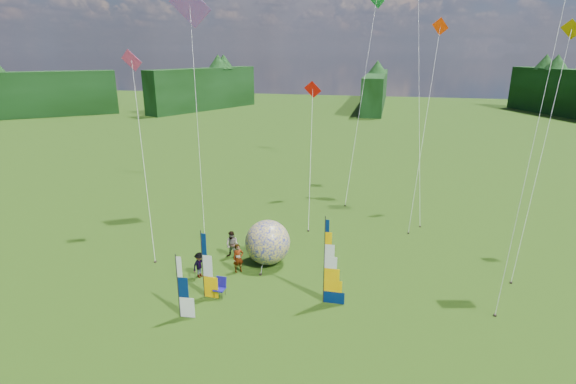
% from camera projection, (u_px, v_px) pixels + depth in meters
% --- Properties ---
extents(ground, '(220.00, 220.00, 0.00)m').
position_uv_depth(ground, '(290.00, 334.00, 20.46)').
color(ground, '#2D4C0C').
rests_on(ground, ground).
extents(treeline_ring, '(210.00, 210.00, 8.00)m').
position_uv_depth(treeline_ring, '(290.00, 255.00, 19.24)').
color(treeline_ring, '#18441B').
rests_on(treeline_ring, ground).
extents(feather_banner_main, '(1.24, 0.11, 4.55)m').
position_uv_depth(feather_banner_main, '(324.00, 262.00, 22.37)').
color(feather_banner_main, '#041C50').
rests_on(feather_banner_main, ground).
extents(side_banner_left, '(1.01, 0.14, 3.61)m').
position_uv_depth(side_banner_left, '(203.00, 265.00, 23.03)').
color(side_banner_left, '#FCB300').
rests_on(side_banner_left, ground).
extents(side_banner_far, '(0.96, 0.17, 3.22)m').
position_uv_depth(side_banner_far, '(178.00, 287.00, 21.33)').
color(side_banner_far, white).
rests_on(side_banner_far, ground).
extents(bol_inflatable, '(2.93, 2.93, 2.71)m').
position_uv_depth(bol_inflatable, '(268.00, 242.00, 26.88)').
color(bol_inflatable, navy).
rests_on(bol_inflatable, ground).
extents(spectator_a, '(0.75, 0.70, 1.71)m').
position_uv_depth(spectator_a, '(238.00, 258.00, 25.96)').
color(spectator_a, '#66594C').
rests_on(spectator_a, ground).
extents(spectator_b, '(0.90, 0.54, 1.73)m').
position_uv_depth(spectator_b, '(232.00, 245.00, 27.72)').
color(spectator_b, '#66594C').
rests_on(spectator_b, ground).
extents(spectator_c, '(0.69, 1.03, 1.50)m').
position_uv_depth(spectator_c, '(200.00, 265.00, 25.38)').
color(spectator_c, '#66594C').
rests_on(spectator_c, ground).
extents(spectator_d, '(1.04, 0.89, 1.69)m').
position_uv_depth(spectator_d, '(268.00, 252.00, 26.84)').
color(spectator_d, '#66594C').
rests_on(spectator_d, ground).
extents(camp_chair, '(0.63, 0.63, 1.05)m').
position_uv_depth(camp_chair, '(219.00, 288.00, 23.40)').
color(camp_chair, navy).
rests_on(camp_chair, ground).
extents(kite_whale, '(5.89, 15.44, 24.09)m').
position_uv_depth(kite_whale, '(420.00, 54.00, 35.02)').
color(kite_whale, black).
rests_on(kite_whale, ground).
extents(kite_rainbow_delta, '(9.93, 13.01, 17.99)m').
position_uv_depth(kite_rainbow_delta, '(196.00, 100.00, 31.44)').
color(kite_rainbow_delta, red).
rests_on(kite_rainbow_delta, ground).
extents(kite_parafoil, '(6.49, 9.78, 17.51)m').
position_uv_depth(kite_parafoil, '(536.00, 128.00, 21.70)').
color(kite_parafoil, red).
rests_on(kite_parafoil, ground).
extents(small_kite_red, '(6.43, 11.74, 10.36)m').
position_uv_depth(small_kite_red, '(311.00, 147.00, 34.62)').
color(small_kite_red, '#C00C04').
rests_on(small_kite_red, ground).
extents(small_kite_orange, '(6.71, 10.61, 15.13)m').
position_uv_depth(small_kite_orange, '(426.00, 118.00, 32.73)').
color(small_kite_orange, red).
rests_on(small_kite_orange, ground).
extents(small_kite_yellow, '(7.13, 10.32, 14.53)m').
position_uv_depth(small_kite_yellow, '(544.00, 143.00, 25.78)').
color(small_kite_yellow, '#E59900').
rests_on(small_kite_yellow, ground).
extents(small_kite_pink, '(6.22, 8.19, 12.90)m').
position_uv_depth(small_kite_pink, '(142.00, 148.00, 28.39)').
color(small_kite_pink, '#EE3974').
rests_on(small_kite_pink, ground).
extents(small_kite_green, '(8.94, 14.00, 18.16)m').
position_uv_depth(small_kite_green, '(362.00, 89.00, 39.28)').
color(small_kite_green, green).
rests_on(small_kite_green, ground).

